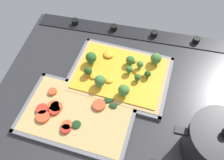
# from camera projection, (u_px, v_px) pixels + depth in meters

# --- Properties ---
(ground_plane) EXTENTS (0.84, 0.64, 0.03)m
(ground_plane) POSITION_uv_depth(u_px,v_px,m) (120.00, 92.00, 0.86)
(ground_plane) COLOR #28282B
(stove_control_panel) EXTENTS (0.80, 0.07, 0.03)m
(stove_control_panel) POSITION_uv_depth(u_px,v_px,m) (134.00, 32.00, 1.01)
(stove_control_panel) COLOR black
(stove_control_panel) RESTS_ON ground_plane
(baking_tray_front) EXTENTS (0.37, 0.30, 0.01)m
(baking_tray_front) POSITION_uv_depth(u_px,v_px,m) (120.00, 76.00, 0.88)
(baking_tray_front) COLOR slate
(baking_tray_front) RESTS_ON ground_plane
(broccoli_pizza) EXTENTS (0.35, 0.27, 0.06)m
(broccoli_pizza) POSITION_uv_depth(u_px,v_px,m) (119.00, 73.00, 0.87)
(broccoli_pizza) COLOR tan
(broccoli_pizza) RESTS_ON baking_tray_front
(baking_tray_back) EXTENTS (0.37, 0.26, 0.01)m
(baking_tray_back) POSITION_uv_depth(u_px,v_px,m) (78.00, 115.00, 0.79)
(baking_tray_back) COLOR slate
(baking_tray_back) RESTS_ON ground_plane
(veggie_pizza_back) EXTENTS (0.35, 0.24, 0.02)m
(veggie_pizza_back) POSITION_uv_depth(u_px,v_px,m) (75.00, 114.00, 0.79)
(veggie_pizza_back) COLOR tan
(veggie_pizza_back) RESTS_ON baking_tray_back
(cooking_pot) EXTENTS (0.24, 0.17, 0.15)m
(cooking_pot) POSITION_uv_depth(u_px,v_px,m) (216.00, 144.00, 0.67)
(cooking_pot) COLOR black
(cooking_pot) RESTS_ON ground_plane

